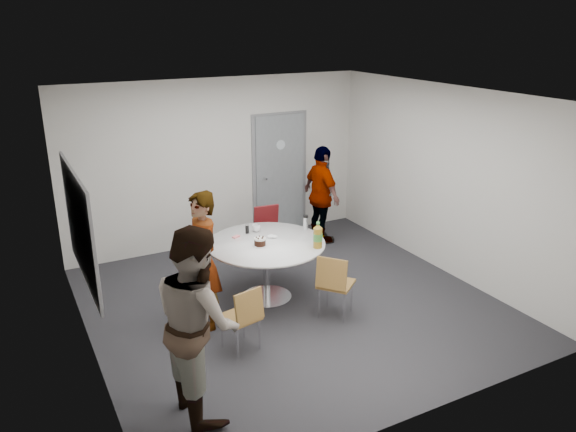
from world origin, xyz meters
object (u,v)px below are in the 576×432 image
door (280,174)px  whiteboard (80,226)px  chair_near_left (244,314)px  table (269,250)px  chair_far (269,228)px  person_left (198,321)px  person_main (202,261)px  chair_near_right (334,281)px  person_right (322,195)px

door → whiteboard: door is taller
chair_near_left → table: bearing=39.4°
chair_near_left → chair_far: chair_far is taller
chair_far → person_left: size_ratio=0.47×
whiteboard → person_main: whiteboard is taller
table → person_main: (-1.01, -0.27, 0.16)m
table → person_left: 2.32m
chair_far → person_main: (-1.55, -1.40, 0.32)m
door → person_main: size_ratio=1.25×
table → chair_far: bearing=64.4°
whiteboard → chair_far: size_ratio=2.20×
table → chair_near_right: 0.99m
table → person_left: size_ratio=0.83×
person_main → table: bearing=103.1°
chair_near_left → chair_near_right: bearing=-4.4°
chair_near_right → chair_near_left: bearing=-121.2°
chair_near_left → chair_near_right: 1.29m
chair_near_left → person_left: bearing=-150.0°
door → chair_far: 1.39m
chair_near_right → person_right: person_right is taller
chair_near_right → chair_far: bearing=138.8°
person_right → chair_near_right: bearing=151.6°
whiteboard → chair_far: whiteboard is taller
chair_near_right → person_main: (-1.47, 0.58, 0.34)m
table → person_right: 2.17m
door → person_left: (-2.83, -3.89, -0.10)m
person_main → person_right: 3.14m
chair_far → person_right: size_ratio=0.53×
person_main → person_left: 1.54m
chair_near_left → person_main: person_main is taller
chair_near_right → person_right: (1.18, 2.26, 0.31)m
whiteboard → chair_near_left: (1.47, -0.94, -0.98)m
person_main → whiteboard: bearing=-99.9°
person_main → person_right: bearing=120.3°
chair_near_left → person_left: (-0.74, -0.68, 0.45)m
chair_far → person_right: 1.18m
table → person_left: bearing=-132.5°
door → chair_far: size_ratio=2.46×
person_left → person_right: person_left is taller
chair_near_right → door: bearing=126.0°
table → whiteboard: bearing=-177.7°
table → chair_near_right: (0.46, -0.85, -0.18)m
chair_near_right → person_main: 1.62m
door → person_main: 3.36m
chair_far → chair_near_right: bearing=93.1°
person_left → person_right: bearing=-47.8°
person_main → person_left: person_left is taller
table → chair_near_left: 1.33m
chair_near_right → person_right: size_ratio=0.52×
person_left → person_main: bearing=-23.0°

